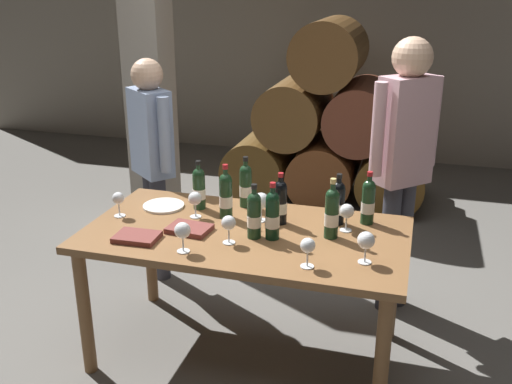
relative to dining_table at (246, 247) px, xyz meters
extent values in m
plane|color=#66635E|center=(0.00, 0.00, -0.67)|extent=(14.00, 14.00, 0.00)
cube|color=gray|center=(0.00, 4.20, 0.73)|extent=(10.00, 0.24, 2.80)
cylinder|color=#553B18|center=(-0.63, 2.60, -0.37)|extent=(0.60, 0.90, 0.60)
cylinder|color=brown|center=(0.00, 2.60, -0.37)|extent=(0.60, 0.90, 0.60)
cylinder|color=brown|center=(0.63, 2.60, -0.37)|extent=(0.60, 0.90, 0.60)
cylinder|color=brown|center=(-0.32, 2.60, 0.18)|extent=(0.60, 0.90, 0.60)
cylinder|color=brown|center=(0.32, 2.60, 0.18)|extent=(0.60, 0.90, 0.60)
cylinder|color=brown|center=(0.00, 2.60, 0.72)|extent=(0.60, 0.90, 0.60)
cube|color=gray|center=(-1.30, 1.60, 0.63)|extent=(0.32, 0.32, 2.60)
cube|color=brown|center=(0.00, 0.00, 0.07)|extent=(1.70, 0.90, 0.04)
cylinder|color=brown|center=(-0.77, -0.39, -0.31)|extent=(0.07, 0.07, 0.72)
cylinder|color=brown|center=(0.77, -0.39, -0.31)|extent=(0.07, 0.07, 0.72)
cylinder|color=brown|center=(-0.77, 0.39, -0.31)|extent=(0.07, 0.07, 0.72)
cylinder|color=brown|center=(0.77, 0.39, -0.31)|extent=(0.07, 0.07, 0.72)
cylinder|color=black|center=(0.15, 0.16, 0.19)|extent=(0.07, 0.07, 0.20)
sphere|color=black|center=(0.15, 0.16, 0.30)|extent=(0.07, 0.07, 0.07)
cylinder|color=black|center=(0.15, 0.16, 0.33)|extent=(0.03, 0.03, 0.06)
cylinder|color=#B21E23|center=(0.15, 0.16, 0.37)|extent=(0.03, 0.03, 0.02)
cylinder|color=silver|center=(0.15, 0.16, 0.18)|extent=(0.07, 0.07, 0.06)
cylinder|color=#19381E|center=(0.07, -0.06, 0.19)|extent=(0.07, 0.07, 0.20)
sphere|color=#19381E|center=(0.07, -0.06, 0.30)|extent=(0.07, 0.07, 0.07)
cylinder|color=#19381E|center=(0.07, -0.06, 0.33)|extent=(0.03, 0.03, 0.06)
cylinder|color=black|center=(0.07, -0.06, 0.37)|extent=(0.03, 0.03, 0.02)
cylinder|color=silver|center=(0.07, -0.06, 0.18)|extent=(0.07, 0.07, 0.06)
cylinder|color=#19381E|center=(0.44, 0.05, 0.20)|extent=(0.07, 0.07, 0.22)
sphere|color=#19381E|center=(0.44, 0.05, 0.32)|extent=(0.07, 0.07, 0.07)
cylinder|color=#19381E|center=(0.44, 0.05, 0.35)|extent=(0.03, 0.03, 0.07)
cylinder|color=tan|center=(0.44, 0.05, 0.40)|extent=(0.03, 0.03, 0.03)
cylinder|color=silver|center=(0.44, 0.05, 0.19)|extent=(0.07, 0.07, 0.07)
cylinder|color=#19381E|center=(-0.35, 0.24, 0.19)|extent=(0.07, 0.07, 0.20)
sphere|color=#19381E|center=(-0.35, 0.24, 0.30)|extent=(0.07, 0.07, 0.07)
cylinder|color=#19381E|center=(-0.35, 0.24, 0.32)|extent=(0.03, 0.03, 0.06)
cylinder|color=black|center=(-0.35, 0.24, 0.37)|extent=(0.03, 0.03, 0.02)
cylinder|color=silver|center=(-0.35, 0.24, 0.18)|extent=(0.07, 0.07, 0.06)
cylinder|color=#19381E|center=(-0.10, 0.34, 0.20)|extent=(0.07, 0.07, 0.21)
sphere|color=#19381E|center=(-0.10, 0.34, 0.31)|extent=(0.07, 0.07, 0.07)
cylinder|color=#19381E|center=(-0.10, 0.34, 0.34)|extent=(0.03, 0.03, 0.07)
cylinder|color=black|center=(-0.10, 0.34, 0.38)|extent=(0.03, 0.03, 0.02)
cylinder|color=silver|center=(-0.10, 0.34, 0.19)|extent=(0.07, 0.07, 0.06)
cylinder|color=black|center=(0.45, 0.24, 0.19)|extent=(0.07, 0.07, 0.20)
sphere|color=black|center=(0.45, 0.24, 0.30)|extent=(0.07, 0.07, 0.07)
cylinder|color=black|center=(0.45, 0.24, 0.32)|extent=(0.03, 0.03, 0.06)
cylinder|color=black|center=(0.45, 0.24, 0.36)|extent=(0.03, 0.03, 0.02)
cylinder|color=silver|center=(0.45, 0.24, 0.18)|extent=(0.07, 0.07, 0.06)
cylinder|color=black|center=(0.16, -0.05, 0.20)|extent=(0.07, 0.07, 0.21)
sphere|color=black|center=(0.16, -0.05, 0.31)|extent=(0.07, 0.07, 0.07)
cylinder|color=black|center=(0.16, -0.05, 0.34)|extent=(0.03, 0.03, 0.07)
cylinder|color=#B21E23|center=(0.16, -0.05, 0.38)|extent=(0.03, 0.03, 0.02)
cylinder|color=silver|center=(0.16, -0.05, 0.19)|extent=(0.07, 0.07, 0.06)
cylinder|color=#19381E|center=(0.60, 0.29, 0.19)|extent=(0.07, 0.07, 0.21)
sphere|color=#19381E|center=(0.60, 0.29, 0.30)|extent=(0.07, 0.07, 0.07)
cylinder|color=#19381E|center=(0.60, 0.29, 0.33)|extent=(0.03, 0.03, 0.06)
cylinder|color=#B21E23|center=(0.60, 0.29, 0.37)|extent=(0.03, 0.03, 0.02)
cylinder|color=silver|center=(0.60, 0.29, 0.18)|extent=(0.07, 0.07, 0.06)
cylinder|color=#19381E|center=(-0.16, 0.15, 0.20)|extent=(0.07, 0.07, 0.22)
sphere|color=#19381E|center=(-0.16, 0.15, 0.31)|extent=(0.07, 0.07, 0.07)
cylinder|color=#19381E|center=(-0.16, 0.15, 0.34)|extent=(0.03, 0.03, 0.07)
cylinder|color=#B21E23|center=(-0.16, 0.15, 0.39)|extent=(0.03, 0.03, 0.02)
cylinder|color=silver|center=(-0.16, 0.15, 0.19)|extent=(0.07, 0.07, 0.07)
cylinder|color=white|center=(-0.74, 0.00, 0.09)|extent=(0.06, 0.06, 0.00)
cylinder|color=white|center=(-0.74, 0.00, 0.13)|extent=(0.01, 0.01, 0.07)
sphere|color=white|center=(-0.74, 0.00, 0.20)|extent=(0.07, 0.07, 0.07)
cylinder|color=white|center=(-0.04, -0.16, 0.09)|extent=(0.06, 0.06, 0.00)
cylinder|color=white|center=(-0.04, -0.16, 0.13)|extent=(0.01, 0.01, 0.07)
sphere|color=white|center=(-0.04, -0.16, 0.20)|extent=(0.07, 0.07, 0.07)
cylinder|color=white|center=(-0.32, 0.11, 0.09)|extent=(0.06, 0.06, 0.00)
cylinder|color=white|center=(-0.32, 0.11, 0.13)|extent=(0.01, 0.01, 0.07)
sphere|color=white|center=(-0.32, 0.11, 0.20)|extent=(0.08, 0.08, 0.08)
cylinder|color=white|center=(-0.22, -0.32, 0.09)|extent=(0.06, 0.06, 0.00)
cylinder|color=white|center=(-0.22, -0.32, 0.13)|extent=(0.01, 0.01, 0.07)
sphere|color=white|center=(-0.22, -0.32, 0.21)|extent=(0.08, 0.08, 0.08)
cylinder|color=white|center=(0.04, 0.16, 0.09)|extent=(0.06, 0.06, 0.00)
cylinder|color=white|center=(0.04, 0.16, 0.13)|extent=(0.01, 0.01, 0.07)
sphere|color=white|center=(0.04, 0.16, 0.21)|extent=(0.09, 0.09, 0.09)
cylinder|color=white|center=(0.64, -0.19, 0.09)|extent=(0.06, 0.06, 0.00)
cylinder|color=white|center=(0.64, -0.19, 0.13)|extent=(0.01, 0.01, 0.07)
sphere|color=white|center=(0.64, -0.19, 0.21)|extent=(0.08, 0.08, 0.08)
cylinder|color=white|center=(0.39, -0.31, 0.09)|extent=(0.06, 0.06, 0.00)
cylinder|color=white|center=(0.39, -0.31, 0.13)|extent=(0.01, 0.01, 0.07)
sphere|color=white|center=(0.39, -0.31, 0.20)|extent=(0.07, 0.07, 0.07)
cylinder|color=white|center=(0.51, 0.15, 0.09)|extent=(0.06, 0.06, 0.00)
cylinder|color=white|center=(0.51, 0.15, 0.13)|extent=(0.01, 0.01, 0.07)
sphere|color=white|center=(0.51, 0.15, 0.20)|extent=(0.08, 0.08, 0.08)
cube|color=brown|center=(-0.50, -0.26, 0.11)|extent=(0.23, 0.17, 0.03)
cube|color=brown|center=(-0.29, -0.08, 0.11)|extent=(0.23, 0.18, 0.03)
cylinder|color=white|center=(-0.56, 0.20, 0.10)|extent=(0.24, 0.24, 0.01)
cylinder|color=#383842|center=(0.80, 0.79, -0.24)|extent=(0.11, 0.11, 0.85)
cylinder|color=#383842|center=(0.72, 0.71, -0.24)|extent=(0.11, 0.11, 0.85)
cube|color=#CC9EA8|center=(0.76, 0.75, 0.51)|extent=(0.35, 0.35, 0.64)
cylinder|color=#CC9EA8|center=(0.91, 0.90, 0.54)|extent=(0.08, 0.08, 0.54)
cylinder|color=#CC9EA8|center=(0.61, 0.60, 0.54)|extent=(0.08, 0.08, 0.54)
sphere|color=tan|center=(0.76, 0.75, 0.93)|extent=(0.23, 0.23, 0.23)
cylinder|color=#383842|center=(-0.92, 0.75, -0.28)|extent=(0.11, 0.11, 0.77)
cylinder|color=#383842|center=(-0.84, 0.69, -0.28)|extent=(0.11, 0.11, 0.77)
cube|color=#8499BC|center=(-0.88, 0.72, 0.39)|extent=(0.36, 0.34, 0.58)
cylinder|color=#8499BC|center=(-1.04, 0.85, 0.42)|extent=(0.08, 0.08, 0.49)
cylinder|color=#8499BC|center=(-0.72, 0.59, 0.42)|extent=(0.08, 0.08, 0.49)
sphere|color=tan|center=(-0.88, 0.72, 0.77)|extent=(0.21, 0.21, 0.21)
camera|label=1|loc=(0.83, -2.68, 1.35)|focal=40.74mm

